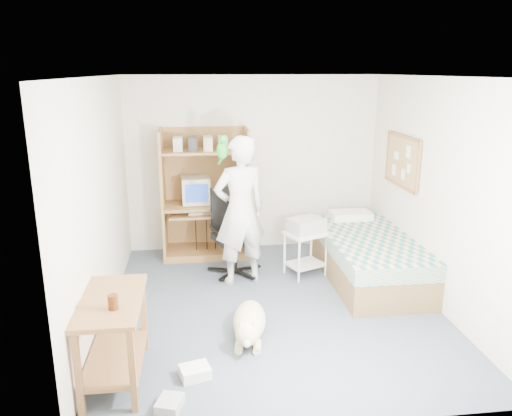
% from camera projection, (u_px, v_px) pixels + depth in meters
% --- Properties ---
extents(floor, '(4.00, 4.00, 0.00)m').
position_uv_depth(floor, '(274.00, 305.00, 5.62)').
color(floor, '#434C5B').
rests_on(floor, ground).
extents(wall_back, '(3.60, 0.02, 2.50)m').
position_uv_depth(wall_back, '(253.00, 164.00, 7.20)').
color(wall_back, white).
rests_on(wall_back, floor).
extents(wall_right, '(0.02, 4.00, 2.50)m').
position_uv_depth(wall_right, '(436.00, 193.00, 5.50)').
color(wall_right, white).
rests_on(wall_right, floor).
extents(wall_left, '(0.02, 4.00, 2.50)m').
position_uv_depth(wall_left, '(100.00, 204.00, 5.08)').
color(wall_left, white).
rests_on(wall_left, floor).
extents(ceiling, '(3.60, 4.00, 0.02)m').
position_uv_depth(ceiling, '(276.00, 76.00, 4.95)').
color(ceiling, white).
rests_on(ceiling, wall_back).
extents(computer_hutch, '(1.20, 0.63, 1.80)m').
position_uv_depth(computer_hutch, '(206.00, 199.00, 6.98)').
color(computer_hutch, brown).
rests_on(computer_hutch, floor).
extents(bed, '(1.02, 2.02, 0.66)m').
position_uv_depth(bed, '(368.00, 257.00, 6.29)').
color(bed, brown).
rests_on(bed, floor).
extents(side_desk, '(0.50, 1.00, 0.75)m').
position_uv_depth(side_desk, '(113.00, 327.00, 4.16)').
color(side_desk, brown).
rests_on(side_desk, floor).
extents(corkboard, '(0.04, 0.94, 0.66)m').
position_uv_depth(corkboard, '(402.00, 161.00, 6.30)').
color(corkboard, '#A07647').
rests_on(corkboard, wall_right).
extents(office_chair, '(0.63, 0.64, 1.10)m').
position_uv_depth(office_chair, '(233.00, 244.00, 6.45)').
color(office_chair, black).
rests_on(office_chair, floor).
extents(person, '(0.78, 0.63, 1.83)m').
position_uv_depth(person, '(240.00, 211.00, 6.03)').
color(person, silver).
rests_on(person, floor).
extents(parrot, '(0.13, 0.23, 0.37)m').
position_uv_depth(parrot, '(222.00, 149.00, 5.81)').
color(parrot, '#158A14').
rests_on(parrot, person).
extents(dog, '(0.43, 1.01, 0.38)m').
position_uv_depth(dog, '(249.00, 323.00, 4.90)').
color(dog, '#D1BE8C').
rests_on(dog, floor).
extents(printer_cart, '(0.59, 0.54, 0.58)m').
position_uv_depth(printer_cart, '(305.00, 246.00, 6.38)').
color(printer_cart, white).
rests_on(printer_cart, floor).
extents(printer, '(0.51, 0.46, 0.18)m').
position_uv_depth(printer, '(306.00, 225.00, 6.30)').
color(printer, '#A6A7A2').
rests_on(printer, printer_cart).
extents(crt_monitor, '(0.41, 0.43, 0.36)m').
position_uv_depth(crt_monitor, '(196.00, 190.00, 6.94)').
color(crt_monitor, beige).
rests_on(crt_monitor, computer_hutch).
extents(keyboard, '(0.46, 0.20, 0.03)m').
position_uv_depth(keyboard, '(205.00, 212.00, 6.87)').
color(keyboard, beige).
rests_on(keyboard, computer_hutch).
extents(pencil_cup, '(0.08, 0.08, 0.12)m').
position_uv_depth(pencil_cup, '(233.00, 200.00, 6.94)').
color(pencil_cup, gold).
rests_on(pencil_cup, computer_hutch).
extents(drink_glass, '(0.08, 0.08, 0.12)m').
position_uv_depth(drink_glass, '(113.00, 302.00, 3.90)').
color(drink_glass, '#44200A').
rests_on(drink_glass, side_desk).
extents(floor_box_a, '(0.29, 0.26, 0.10)m').
position_uv_depth(floor_box_a, '(195.00, 372.00, 4.30)').
color(floor_box_a, white).
rests_on(floor_box_a, floor).
extents(floor_box_b, '(0.24, 0.26, 0.08)m').
position_uv_depth(floor_box_b, '(170.00, 404.00, 3.90)').
color(floor_box_b, '#AFAFAA').
rests_on(floor_box_b, floor).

